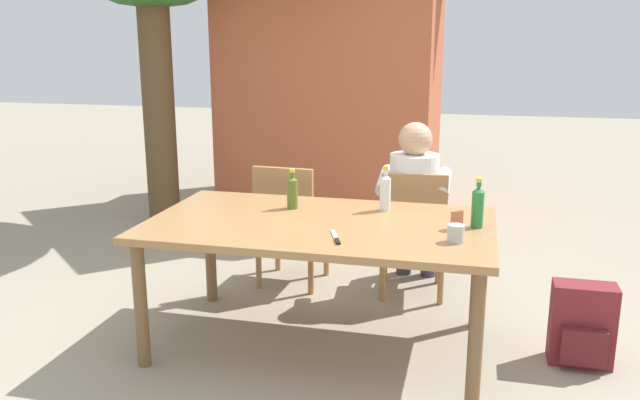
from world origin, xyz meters
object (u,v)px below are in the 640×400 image
Objects in this scene: cup_steel at (456,233)px; brick_kiosk at (337,59)px; bottle_clear at (385,192)px; bottle_olive at (292,191)px; table_knife at (336,238)px; cup_terracotta at (457,220)px; bottle_green at (478,206)px; person_in_white_shirt at (414,199)px; chair_far_left at (289,219)px; chair_far_right at (413,227)px; backpack_by_near_side at (582,326)px; dining_table at (320,234)px.

brick_kiosk is at bearing 111.27° from cup_steel.
bottle_olive is (-0.53, -0.08, -0.01)m from bottle_clear.
table_knife is (-0.58, -0.09, -0.04)m from cup_steel.
table_knife is at bearing -151.78° from cup_terracotta.
bottle_green is at bearing 31.97° from cup_terracotta.
table_knife is at bearing -171.56° from cup_steel.
person_in_white_shirt is 11.76× the size of cup_terracotta.
cup_steel is at bearing -50.85° from bottle_clear.
chair_far_left is at bearing 148.94° from bottle_green.
bottle_olive is 2.35× the size of cup_terracotta.
person_in_white_shirt is 1.20m from cup_steel.
brick_kiosk is (-0.93, 2.95, 0.65)m from bottle_clear.
table_knife is at bearing -62.95° from chair_far_left.
table_knife is at bearing -102.22° from person_in_white_shirt.
chair_far_right is at bearing 0.02° from chair_far_left.
bottle_clear is at bearing 129.15° from cup_steel.
person_in_white_shirt reaches higher than bottle_clear.
backpack_by_near_side is (1.63, -0.12, -0.62)m from bottle_olive.
bottle_olive is 0.08× the size of brick_kiosk.
backpack_by_near_side is (1.83, -0.73, -0.27)m from chair_far_left.
person_in_white_shirt is (-0.01, 0.11, 0.17)m from chair_far_right.
bottle_clear is 0.67m from cup_steel.
dining_table reaches higher than backpack_by_near_side.
cup_steel is 0.59m from table_knife.
chair_far_right reaches higher than cup_terracotta.
bottle_clear reaches higher than table_knife.
dining_table is at bearing -175.41° from backpack_by_near_side.
bottle_green is at bearing 71.15° from cup_steel.
bottle_olive reaches higher than backpack_by_near_side.
cup_steel is at bearing -74.83° from person_in_white_shirt.
cup_terracotta is at bearing -71.64° from person_in_white_shirt.
bottle_green is (0.40, -0.76, 0.36)m from chair_far_right.
chair_far_left is 1.99m from backpack_by_near_side.
table_knife is (0.58, -1.13, 0.25)m from chair_far_left.
bottle_green is 0.85m from backpack_by_near_side.
chair_far_right is at bearing 76.24° from table_knife.
cup_steel is at bearing -154.86° from backpack_by_near_side.
person_in_white_shirt is at bearing 77.78° from table_knife.
dining_table is 0.48m from bottle_clear.
dining_table is 0.96m from chair_far_left.
chair_far_left is 1.51m from bottle_green.
dining_table is 0.96m from chair_far_right.
bottle_green is at bearing -8.18° from bottle_olive.
bottle_green reaches higher than chair_far_left.
chair_far_right is 0.64m from bottle_clear.
bottle_green is (0.41, -0.86, 0.19)m from person_in_white_shirt.
dining_table is 0.86m from bottle_green.
bottle_olive is at bearing -132.05° from person_in_white_shirt.
table_knife is (-0.28, -1.13, 0.25)m from chair_far_right.
person_in_white_shirt is (0.84, 0.11, 0.17)m from chair_far_left.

